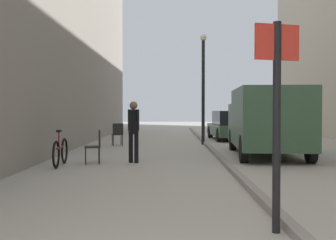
{
  "coord_description": "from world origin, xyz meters",
  "views": [
    {
      "loc": [
        0.08,
        -1.37,
        1.53
      ],
      "look_at": [
        -0.02,
        13.75,
        1.16
      ],
      "focal_mm": 46.72,
      "sensor_mm": 36.0,
      "label": 1
    }
  ],
  "objects_px": {
    "delivery_van": "(267,120)",
    "bicycle_leaning": "(60,152)",
    "street_sign_post": "(277,108)",
    "pedestrian_main_foreground": "(134,127)",
    "parked_car": "(231,126)",
    "lamp_post": "(203,82)",
    "cafe_chair_near_window": "(118,133)",
    "cafe_chair_by_doorway": "(95,144)"
  },
  "relations": [
    {
      "from": "pedestrian_main_foreground",
      "to": "parked_car",
      "type": "xyz_separation_m",
      "value": [
        4.06,
        9.47,
        -0.3
      ]
    },
    {
      "from": "pedestrian_main_foreground",
      "to": "delivery_van",
      "type": "height_order",
      "value": "delivery_van"
    },
    {
      "from": "delivery_van",
      "to": "bicycle_leaning",
      "type": "bearing_deg",
      "value": -154.11
    },
    {
      "from": "pedestrian_main_foreground",
      "to": "parked_car",
      "type": "bearing_deg",
      "value": 86.91
    },
    {
      "from": "delivery_van",
      "to": "cafe_chair_near_window",
      "type": "distance_m",
      "value": 6.68
    },
    {
      "from": "delivery_van",
      "to": "parked_car",
      "type": "height_order",
      "value": "delivery_van"
    },
    {
      "from": "pedestrian_main_foreground",
      "to": "parked_car",
      "type": "distance_m",
      "value": 10.31
    },
    {
      "from": "street_sign_post",
      "to": "cafe_chair_by_doorway",
      "type": "relative_size",
      "value": 2.77
    },
    {
      "from": "street_sign_post",
      "to": "delivery_van",
      "type": "bearing_deg",
      "value": -118.17
    },
    {
      "from": "delivery_van",
      "to": "street_sign_post",
      "type": "height_order",
      "value": "street_sign_post"
    },
    {
      "from": "pedestrian_main_foreground",
      "to": "cafe_chair_by_doorway",
      "type": "xyz_separation_m",
      "value": [
        -1.06,
        -0.16,
        -0.47
      ]
    },
    {
      "from": "cafe_chair_near_window",
      "to": "cafe_chair_by_doorway",
      "type": "relative_size",
      "value": 1.0
    },
    {
      "from": "pedestrian_main_foreground",
      "to": "cafe_chair_near_window",
      "type": "xyz_separation_m",
      "value": [
        -1.16,
        5.79,
        -0.47
      ]
    },
    {
      "from": "bicycle_leaning",
      "to": "cafe_chair_near_window",
      "type": "height_order",
      "value": "bicycle_leaning"
    },
    {
      "from": "street_sign_post",
      "to": "lamp_post",
      "type": "relative_size",
      "value": 0.55
    },
    {
      "from": "cafe_chair_near_window",
      "to": "cafe_chair_by_doorway",
      "type": "bearing_deg",
      "value": -104.23
    },
    {
      "from": "bicycle_leaning",
      "to": "cafe_chair_near_window",
      "type": "bearing_deg",
      "value": 81.07
    },
    {
      "from": "pedestrian_main_foreground",
      "to": "bicycle_leaning",
      "type": "xyz_separation_m",
      "value": [
        -1.92,
        -0.69,
        -0.63
      ]
    },
    {
      "from": "parked_car",
      "to": "cafe_chair_near_window",
      "type": "distance_m",
      "value": 6.39
    },
    {
      "from": "lamp_post",
      "to": "cafe_chair_near_window",
      "type": "relative_size",
      "value": 5.06
    },
    {
      "from": "street_sign_post",
      "to": "cafe_chair_near_window",
      "type": "relative_size",
      "value": 2.77
    },
    {
      "from": "street_sign_post",
      "to": "pedestrian_main_foreground",
      "type": "bearing_deg",
      "value": -87.96
    },
    {
      "from": "parked_car",
      "to": "cafe_chair_near_window",
      "type": "relative_size",
      "value": 4.56
    },
    {
      "from": "lamp_post",
      "to": "bicycle_leaning",
      "type": "relative_size",
      "value": 2.69
    },
    {
      "from": "street_sign_post",
      "to": "lamp_post",
      "type": "bearing_deg",
      "value": -106.95
    },
    {
      "from": "cafe_chair_near_window",
      "to": "cafe_chair_by_doorway",
      "type": "distance_m",
      "value": 5.95
    },
    {
      "from": "delivery_van",
      "to": "cafe_chair_by_doorway",
      "type": "distance_m",
      "value": 5.65
    },
    {
      "from": "delivery_van",
      "to": "parked_car",
      "type": "relative_size",
      "value": 1.3
    },
    {
      "from": "cafe_chair_near_window",
      "to": "cafe_chair_by_doorway",
      "type": "height_order",
      "value": "same"
    },
    {
      "from": "pedestrian_main_foreground",
      "to": "lamp_post",
      "type": "relative_size",
      "value": 0.37
    },
    {
      "from": "cafe_chair_near_window",
      "to": "lamp_post",
      "type": "bearing_deg",
      "value": -4.72
    },
    {
      "from": "delivery_van",
      "to": "bicycle_leaning",
      "type": "height_order",
      "value": "delivery_van"
    },
    {
      "from": "pedestrian_main_foreground",
      "to": "street_sign_post",
      "type": "relative_size",
      "value": 0.67
    },
    {
      "from": "parked_car",
      "to": "cafe_chair_near_window",
      "type": "bearing_deg",
      "value": -147.89
    },
    {
      "from": "cafe_chair_near_window",
      "to": "street_sign_post",
      "type": "bearing_deg",
      "value": -89.83
    },
    {
      "from": "lamp_post",
      "to": "delivery_van",
      "type": "bearing_deg",
      "value": -69.45
    },
    {
      "from": "pedestrian_main_foreground",
      "to": "cafe_chair_near_window",
      "type": "height_order",
      "value": "pedestrian_main_foreground"
    },
    {
      "from": "pedestrian_main_foreground",
      "to": "delivery_van",
      "type": "bearing_deg",
      "value": 43.86
    },
    {
      "from": "parked_car",
      "to": "bicycle_leaning",
      "type": "bearing_deg",
      "value": -123.54
    },
    {
      "from": "lamp_post",
      "to": "cafe_chair_by_doorway",
      "type": "relative_size",
      "value": 5.06
    },
    {
      "from": "delivery_van",
      "to": "lamp_post",
      "type": "distance_m",
      "value": 5.16
    },
    {
      "from": "bicycle_leaning",
      "to": "pedestrian_main_foreground",
      "type": "bearing_deg",
      "value": 17.46
    }
  ]
}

